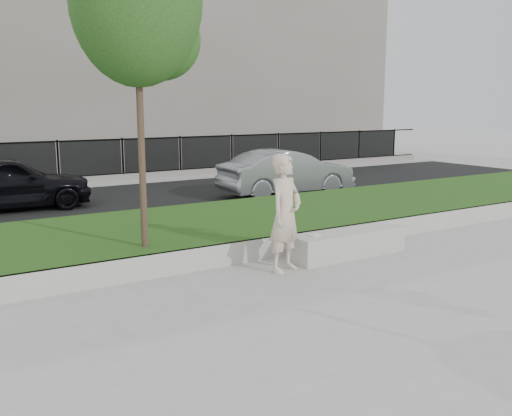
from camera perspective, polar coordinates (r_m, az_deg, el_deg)
ground at (r=9.35m, az=2.18°, el=-6.95°), size 90.00×90.00×0.00m
grass_bank at (r=11.82m, az=-6.04°, el=-2.31°), size 34.00×4.00×0.40m
grass_kerb at (r=10.14m, az=-1.13°, el=-4.39°), size 34.00×0.08×0.40m
street at (r=16.88m, az=-14.29°, el=0.63°), size 34.00×7.00×0.04m
far_pavement at (r=21.16m, az=-18.07°, el=2.47°), size 34.00×3.00×0.12m
iron_fence at (r=20.14m, az=-17.44°, el=3.51°), size 32.00×0.30×1.50m
building_facade at (r=27.92m, az=-22.31°, el=14.18°), size 34.00×10.00×10.00m
stone_bench at (r=10.70m, az=9.23°, el=-3.53°), size 2.32×0.58×0.48m
man at (r=9.49m, az=2.95°, el=-0.55°), size 0.84×0.71×1.98m
book at (r=10.17m, az=5.89°, el=-2.72°), size 0.23×0.18×0.02m
young_tree at (r=9.77m, az=-11.49°, el=19.10°), size 2.19×2.09×5.36m
car_dark at (r=16.20m, az=-23.68°, el=2.32°), size 4.32×1.95×1.44m
car_silver at (r=17.36m, az=3.10°, el=3.56°), size 4.23×1.64×1.37m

